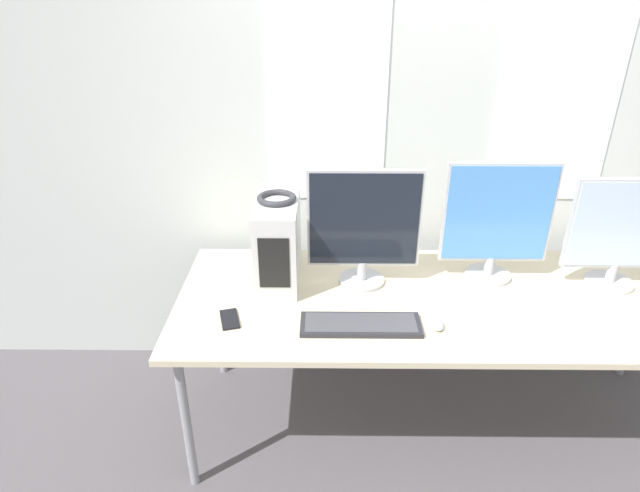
{
  "coord_description": "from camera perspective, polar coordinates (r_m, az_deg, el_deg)",
  "views": [
    {
      "loc": [
        -0.56,
        -1.58,
        2.03
      ],
      "look_at": [
        -0.58,
        0.46,
        1.0
      ],
      "focal_mm": 30.0,
      "sensor_mm": 36.0,
      "label": 1
    }
  ],
  "objects": [
    {
      "name": "wall_back",
      "position": [
        2.77,
        12.43,
        12.08
      ],
      "size": [
        8.0,
        0.07,
        2.7
      ],
      "color": "silver",
      "rests_on": "ground_plane"
    },
    {
      "name": "desk",
      "position": [
        2.49,
        13.47,
        -6.08
      ],
      "size": [
        2.43,
        0.92,
        0.74
      ],
      "color": "beige",
      "rests_on": "ground_plane"
    },
    {
      "name": "pc_tower",
      "position": [
        2.47,
        -4.48,
        0.6
      ],
      "size": [
        0.19,
        0.44,
        0.39
      ],
      "color": "silver",
      "rests_on": "desk"
    },
    {
      "name": "headphones",
      "position": [
        2.38,
        -4.66,
        5.13
      ],
      "size": [
        0.18,
        0.18,
        0.03
      ],
      "color": "#333338",
      "rests_on": "pc_tower"
    },
    {
      "name": "monitor_main",
      "position": [
        2.39,
        4.7,
        2.17
      ],
      "size": [
        0.51,
        0.21,
        0.55
      ],
      "color": "#B7B7BC",
      "rests_on": "desk"
    },
    {
      "name": "monitor_right_near",
      "position": [
        2.55,
        18.35,
        2.66
      ],
      "size": [
        0.5,
        0.21,
        0.57
      ],
      "color": "#B7B7BC",
      "rests_on": "desk"
    },
    {
      "name": "monitor_right_far",
      "position": [
        2.73,
        29.64,
        1.39
      ],
      "size": [
        0.5,
        0.21,
        0.52
      ],
      "color": "#B7B7BC",
      "rests_on": "desk"
    },
    {
      "name": "keyboard",
      "position": [
        2.21,
        4.35,
        -8.35
      ],
      "size": [
        0.49,
        0.16,
        0.02
      ],
      "color": "#28282D",
      "rests_on": "desk"
    },
    {
      "name": "mouse",
      "position": [
        2.25,
        12.4,
        -8.16
      ],
      "size": [
        0.05,
        0.09,
        0.03
      ],
      "color": "#B2B2B7",
      "rests_on": "desk"
    },
    {
      "name": "cell_phone",
      "position": [
        2.28,
        -9.61,
        -7.7
      ],
      "size": [
        0.11,
        0.16,
        0.01
      ],
      "rotation": [
        0.0,
        0.0,
        0.27
      ],
      "color": "black",
      "rests_on": "desk"
    }
  ]
}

